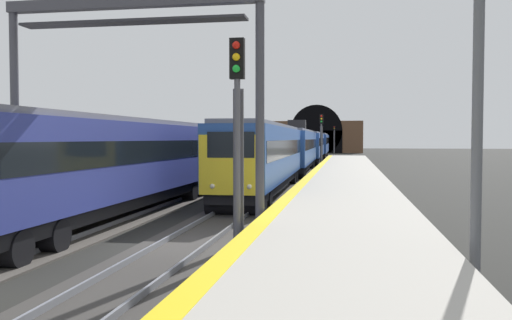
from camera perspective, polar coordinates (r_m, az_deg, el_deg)
name	(u,v)px	position (r m, az deg, el deg)	size (l,w,h in m)	color
ground_plane	(186,247)	(16.18, -7.48, -9.18)	(320.00, 320.00, 0.00)	black
platform_right	(342,235)	(15.38, 9.13, -7.95)	(112.00, 4.71, 0.97)	#ADA89E
platform_right_edge_strip	(268,216)	(15.46, 1.27, -6.02)	(112.00, 0.50, 0.01)	yellow
track_main_line	(186,245)	(16.17, -7.48, -9.04)	(160.00, 2.91, 0.21)	#383533
track_adjacent_line	(50,241)	(17.96, -21.17, -8.03)	(160.00, 3.17, 0.21)	#4C4742
train_main_approaching	(305,147)	(59.82, 5.28, 1.43)	(77.86, 3.04, 4.92)	#264C99
train_adjacent_platform	(227,150)	(40.88, -3.10, 1.03)	(58.88, 3.08, 4.02)	navy
railway_signal_near	(237,128)	(13.90, -2.00, 3.40)	(0.39, 0.38, 5.81)	#4C4C54
railway_signal_mid	(321,136)	(57.67, 6.99, 2.57)	(0.39, 0.38, 5.82)	#4C4C54
railway_signal_far	(334,138)	(110.88, 8.35, 2.36)	(0.39, 0.38, 5.73)	#4C4C54
overhead_signal_gantry	(132,58)	(18.04, -13.12, 10.55)	(0.70, 8.70, 7.78)	#3F3F47
tunnel_portal	(317,137)	(119.11, 6.49, 2.48)	(2.49, 20.25, 11.34)	brown
catenary_mast_near	(476,93)	(11.81, 22.44, 6.60)	(0.22, 2.20, 8.05)	#595B60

